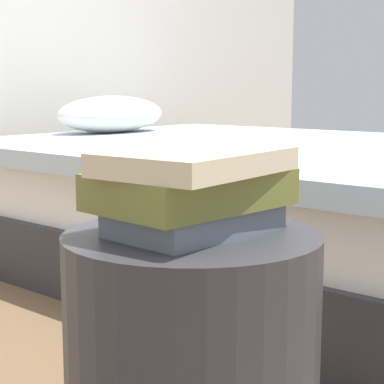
{
  "coord_description": "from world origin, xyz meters",
  "views": [
    {
      "loc": [
        -0.78,
        -0.65,
        0.66
      ],
      "look_at": [
        0.0,
        0.0,
        0.5
      ],
      "focal_mm": 62.28,
      "sensor_mm": 36.0,
      "label": 1
    }
  ],
  "objects_px": {
    "bed": "(259,203)",
    "book_cream": "(194,162)",
    "book_olive": "(191,189)",
    "book_slate": "(194,220)",
    "side_table": "(192,363)"
  },
  "relations": [
    {
      "from": "book_slate",
      "to": "book_cream",
      "type": "xyz_separation_m",
      "value": [
        -0.01,
        -0.01,
        0.09
      ]
    },
    {
      "from": "book_olive",
      "to": "book_cream",
      "type": "xyz_separation_m",
      "value": [
        -0.01,
        -0.02,
        0.05
      ]
    },
    {
      "from": "side_table",
      "to": "book_cream",
      "type": "relative_size",
      "value": 1.49
    },
    {
      "from": "bed",
      "to": "book_cream",
      "type": "xyz_separation_m",
      "value": [
        -1.23,
        -0.71,
        0.31
      ]
    },
    {
      "from": "side_table",
      "to": "book_slate",
      "type": "relative_size",
      "value": 1.68
    },
    {
      "from": "side_table",
      "to": "book_olive",
      "type": "distance_m",
      "value": 0.28
    },
    {
      "from": "bed",
      "to": "book_cream",
      "type": "height_order",
      "value": "bed"
    },
    {
      "from": "bed",
      "to": "book_olive",
      "type": "distance_m",
      "value": 1.43
    },
    {
      "from": "bed",
      "to": "side_table",
      "type": "xyz_separation_m",
      "value": [
        -1.23,
        -0.71,
        -0.02
      ]
    },
    {
      "from": "book_slate",
      "to": "side_table",
      "type": "bearing_deg",
      "value": -160.08
    },
    {
      "from": "book_slate",
      "to": "book_olive",
      "type": "distance_m",
      "value": 0.05
    },
    {
      "from": "book_olive",
      "to": "bed",
      "type": "bearing_deg",
      "value": 34.75
    },
    {
      "from": "book_cream",
      "to": "bed",
      "type": "bearing_deg",
      "value": 26.91
    },
    {
      "from": "bed",
      "to": "book_olive",
      "type": "xyz_separation_m",
      "value": [
        -1.22,
        -0.7,
        0.27
      ]
    },
    {
      "from": "book_olive",
      "to": "book_cream",
      "type": "distance_m",
      "value": 0.05
    }
  ]
}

